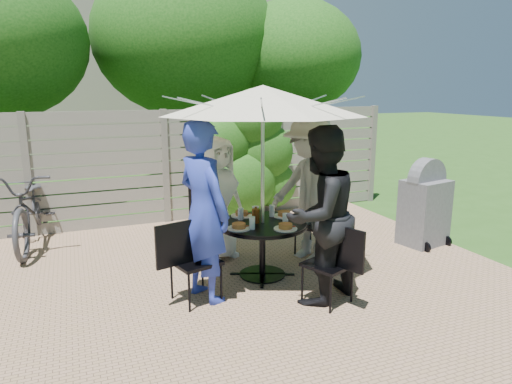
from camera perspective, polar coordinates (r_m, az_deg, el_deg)
name	(u,v)px	position (r m, az deg, el deg)	size (l,w,h in m)	color
backyard_envelope	(118,73)	(14.64, -16.85, 14.01)	(60.00, 60.00, 5.00)	#274D18
patio_table	(262,239)	(5.30, 0.81, -5.90)	(1.31, 1.31, 0.66)	black
umbrella	(263,100)	(5.02, 0.87, 11.40)	(2.94, 2.94, 2.20)	silver
chair_back	(211,234)	(6.05, -5.61, -5.31)	(0.61, 0.73, 0.96)	black
person_back	(217,199)	(5.81, -4.89, -0.84)	(0.78, 0.51, 1.59)	white
chair_left	(195,278)	(4.79, -7.66, -10.58)	(0.68, 0.53, 0.89)	black
person_left	(204,212)	(4.65, -6.54, -2.52)	(0.69, 0.45, 1.88)	#2636A8
chair_front	(328,280)	(4.78, 9.04, -10.83)	(0.54, 0.66, 0.86)	black
person_front	(320,216)	(4.64, 8.00, -2.98)	(0.89, 0.69, 1.82)	black
chair_right	(315,237)	(6.04, 7.40, -5.65)	(0.66, 0.56, 0.87)	black
person_right	(310,190)	(5.77, 6.75, 0.31)	(1.19, 0.69, 1.85)	#9C9A98
plate_back	(242,214)	(5.49, -1.80, -2.80)	(0.26, 0.26, 0.06)	white
plate_left	(239,227)	(5.00, -2.15, -4.37)	(0.26, 0.26, 0.06)	white
plate_front	(285,227)	(4.99, 3.71, -4.41)	(0.26, 0.26, 0.06)	white
plate_right	(284,215)	(5.48, 3.52, -2.84)	(0.26, 0.26, 0.06)	white
glass_back	(241,214)	(5.34, -1.93, -2.75)	(0.07, 0.07, 0.14)	silver
glass_left	(252,223)	(4.98, -0.49, -3.89)	(0.07, 0.07, 0.14)	silver
glass_front	(285,219)	(5.12, 3.69, -3.44)	(0.07, 0.07, 0.14)	silver
glass_right	(272,211)	(5.47, 2.01, -2.36)	(0.07, 0.07, 0.14)	silver
syrup_jug	(256,216)	(5.21, -0.04, -3.00)	(0.09, 0.09, 0.16)	#59280C
coffee_cup	(256,212)	(5.44, -0.04, -2.54)	(0.08, 0.08, 0.12)	#C6B293
bicycle	(32,207)	(7.09, -26.19, -1.75)	(0.72, 2.07, 1.09)	#333338
bbq_grill	(425,206)	(6.77, 20.33, -1.67)	(0.69, 0.58, 1.24)	slate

